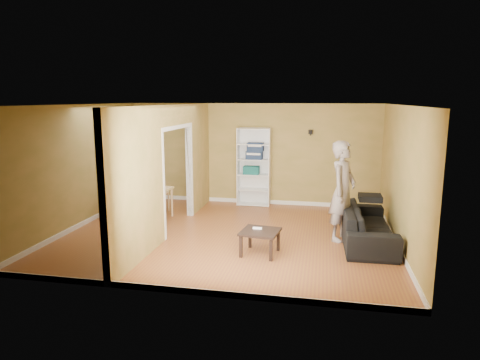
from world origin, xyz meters
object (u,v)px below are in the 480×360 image
dining_table (144,191)px  chair_far (159,191)px  chair_left (114,198)px  bookshelf (254,167)px  coffee_table (260,234)px  sofa (367,219)px  chair_near (136,205)px  person (343,182)px

dining_table → chair_far: bearing=78.6°
chair_left → chair_far: chair_far is taller
dining_table → chair_left: bearing=-176.0°
bookshelf → coffee_table: (0.69, -3.57, -0.63)m
sofa → chair_far: size_ratio=2.28×
sofa → chair_left: bearing=81.7°
bookshelf → coffee_table: 3.69m
bookshelf → chair_near: (-2.20, -2.34, -0.54)m
bookshelf → chair_far: bookshelf is taller
chair_far → bookshelf: bearing=-145.6°
coffee_table → chair_near: (-2.89, 1.22, 0.09)m
dining_table → chair_far: 0.62m
coffee_table → chair_near: chair_near is taller
coffee_table → chair_far: size_ratio=0.63×
sofa → dining_table: 4.91m
sofa → coffee_table: (-1.91, -1.05, -0.08)m
bookshelf → coffee_table: size_ratio=3.09×
person → chair_left: (-5.11, 0.62, -0.68)m
coffee_table → chair_near: size_ratio=0.71×
chair_far → coffee_table: bearing=144.9°
person → chair_near: bearing=112.6°
dining_table → sofa: bearing=-8.5°
coffee_table → chair_left: (-3.68, 1.72, 0.09)m
sofa → bookshelf: bookshelf is taller
coffee_table → chair_left: 4.06m
bookshelf → dining_table: (-2.25, -1.79, -0.36)m
person → bookshelf: bearing=64.9°
person → sofa: bearing=-71.6°
dining_table → chair_near: 0.58m
chair_left → chair_near: (0.79, -0.50, -0.00)m
sofa → chair_left: (-5.59, 0.67, 0.01)m
chair_far → chair_left: bearing=41.9°
sofa → bookshelf: size_ratio=1.17×
dining_table → chair_near: size_ratio=1.25×
person → coffee_table: (-1.43, -1.10, -0.77)m
person → chair_near: (-4.32, 0.12, -0.68)m
coffee_table → chair_left: bearing=154.9°
sofa → coffee_table: 2.18m
person → chair_near: size_ratio=2.51×
sofa → person: (-0.48, 0.05, 0.69)m
person → bookshelf: size_ratio=1.14×
bookshelf → chair_far: (-2.13, -1.20, -0.48)m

